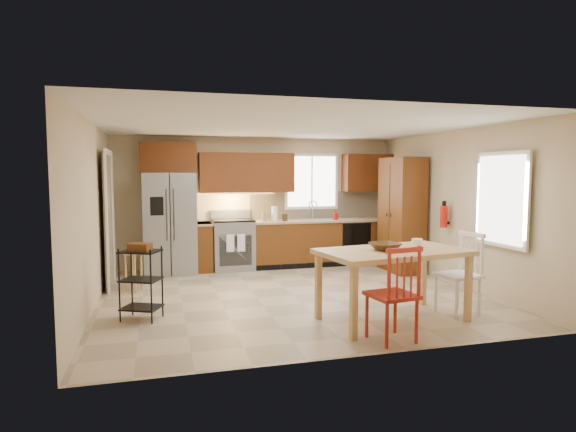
{
  "coord_description": "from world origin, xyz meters",
  "views": [
    {
      "loc": [
        -1.9,
        -6.77,
        1.8
      ],
      "look_at": [
        0.04,
        0.4,
        1.15
      ],
      "focal_mm": 30.0,
      "sensor_mm": 36.0,
      "label": 1
    }
  ],
  "objects_px": {
    "bar_stool": "(134,271)",
    "chair_red": "(392,293)",
    "dining_table": "(393,286)",
    "table_jar": "(417,245)",
    "utility_cart": "(141,284)",
    "pantry": "(401,215)",
    "range_stove": "(233,245)",
    "table_bowl": "(385,250)",
    "fire_extinguisher": "(444,217)",
    "soap_bottle": "(336,215)",
    "chair_white": "(458,274)",
    "refrigerator": "(170,223)"
  },
  "relations": [
    {
      "from": "bar_stool",
      "to": "chair_red",
      "type": "bearing_deg",
      "value": -59.66
    },
    {
      "from": "dining_table",
      "to": "table_jar",
      "type": "relative_size",
      "value": 10.31
    },
    {
      "from": "utility_cart",
      "to": "bar_stool",
      "type": "bearing_deg",
      "value": 120.88
    },
    {
      "from": "pantry",
      "to": "range_stove",
      "type": "bearing_deg",
      "value": 161.71
    },
    {
      "from": "pantry",
      "to": "dining_table",
      "type": "height_order",
      "value": "pantry"
    },
    {
      "from": "table_bowl",
      "to": "table_jar",
      "type": "height_order",
      "value": "table_jar"
    },
    {
      "from": "chair_red",
      "to": "fire_extinguisher",
      "type": "bearing_deg",
      "value": 39.08
    },
    {
      "from": "table_jar",
      "to": "utility_cart",
      "type": "distance_m",
      "value": 3.48
    },
    {
      "from": "fire_extinguisher",
      "to": "utility_cart",
      "type": "bearing_deg",
      "value": -170.35
    },
    {
      "from": "range_stove",
      "to": "table_jar",
      "type": "relative_size",
      "value": 5.35
    },
    {
      "from": "bar_stool",
      "to": "range_stove",
      "type": "bearing_deg",
      "value": 24.94
    },
    {
      "from": "bar_stool",
      "to": "utility_cart",
      "type": "relative_size",
      "value": 0.69
    },
    {
      "from": "table_bowl",
      "to": "utility_cart",
      "type": "distance_m",
      "value": 3.02
    },
    {
      "from": "pantry",
      "to": "dining_table",
      "type": "relative_size",
      "value": 1.18
    },
    {
      "from": "range_stove",
      "to": "soap_bottle",
      "type": "xyz_separation_m",
      "value": [
        2.03,
        -0.08,
        0.54
      ]
    },
    {
      "from": "fire_extinguisher",
      "to": "table_jar",
      "type": "height_order",
      "value": "fire_extinguisher"
    },
    {
      "from": "soap_bottle",
      "to": "dining_table",
      "type": "distance_m",
      "value": 3.7
    },
    {
      "from": "chair_red",
      "to": "chair_white",
      "type": "height_order",
      "value": "same"
    },
    {
      "from": "chair_white",
      "to": "table_jar",
      "type": "height_order",
      "value": "chair_white"
    },
    {
      "from": "utility_cart",
      "to": "refrigerator",
      "type": "bearing_deg",
      "value": 106.21
    },
    {
      "from": "fire_extinguisher",
      "to": "bar_stool",
      "type": "bearing_deg",
      "value": 171.79
    },
    {
      "from": "bar_stool",
      "to": "pantry",
      "type": "bearing_deg",
      "value": -8.31
    },
    {
      "from": "dining_table",
      "to": "chair_red",
      "type": "bearing_deg",
      "value": -126.58
    },
    {
      "from": "dining_table",
      "to": "table_bowl",
      "type": "relative_size",
      "value": 4.94
    },
    {
      "from": "bar_stool",
      "to": "utility_cart",
      "type": "bearing_deg",
      "value": -96.46
    },
    {
      "from": "chair_white",
      "to": "table_jar",
      "type": "distance_m",
      "value": 0.69
    },
    {
      "from": "refrigerator",
      "to": "bar_stool",
      "type": "distance_m",
      "value": 1.52
    },
    {
      "from": "soap_bottle",
      "to": "utility_cart",
      "type": "bearing_deg",
      "value": -142.58
    },
    {
      "from": "refrigerator",
      "to": "dining_table",
      "type": "height_order",
      "value": "refrigerator"
    },
    {
      "from": "refrigerator",
      "to": "chair_white",
      "type": "height_order",
      "value": "refrigerator"
    },
    {
      "from": "pantry",
      "to": "bar_stool",
      "type": "height_order",
      "value": "pantry"
    },
    {
      "from": "chair_white",
      "to": "utility_cart",
      "type": "height_order",
      "value": "chair_white"
    },
    {
      "from": "range_stove",
      "to": "dining_table",
      "type": "distance_m",
      "value": 3.95
    },
    {
      "from": "chair_red",
      "to": "table_bowl",
      "type": "distance_m",
      "value": 0.78
    },
    {
      "from": "range_stove",
      "to": "chair_white",
      "type": "relative_size",
      "value": 0.88
    },
    {
      "from": "fire_extinguisher",
      "to": "table_jar",
      "type": "xyz_separation_m",
      "value": [
        -1.39,
        -1.55,
        -0.19
      ]
    },
    {
      "from": "soap_bottle",
      "to": "pantry",
      "type": "relative_size",
      "value": 0.09
    },
    {
      "from": "chair_red",
      "to": "bar_stool",
      "type": "xyz_separation_m",
      "value": [
        -2.79,
        3.02,
        -0.21
      ]
    },
    {
      "from": "soap_bottle",
      "to": "dining_table",
      "type": "xyz_separation_m",
      "value": [
        -0.62,
        -3.61,
        -0.56
      ]
    },
    {
      "from": "chair_white",
      "to": "table_jar",
      "type": "relative_size",
      "value": 6.06
    },
    {
      "from": "chair_red",
      "to": "dining_table",
      "type": "bearing_deg",
      "value": 53.42
    },
    {
      "from": "pantry",
      "to": "chair_white",
      "type": "bearing_deg",
      "value": -103.22
    },
    {
      "from": "range_stove",
      "to": "pantry",
      "type": "relative_size",
      "value": 0.44
    },
    {
      "from": "pantry",
      "to": "utility_cart",
      "type": "height_order",
      "value": "pantry"
    },
    {
      "from": "utility_cart",
      "to": "fire_extinguisher",
      "type": "bearing_deg",
      "value": 34.55
    },
    {
      "from": "soap_bottle",
      "to": "pantry",
      "type": "xyz_separation_m",
      "value": [
        0.95,
        -0.9,
        0.05
      ]
    },
    {
      "from": "range_stove",
      "to": "utility_cart",
      "type": "bearing_deg",
      "value": -118.98
    },
    {
      "from": "range_stove",
      "to": "bar_stool",
      "type": "xyz_separation_m",
      "value": [
        -1.73,
        -1.33,
        -0.15
      ]
    },
    {
      "from": "fire_extinguisher",
      "to": "dining_table",
      "type": "height_order",
      "value": "fire_extinguisher"
    },
    {
      "from": "chair_red",
      "to": "bar_stool",
      "type": "distance_m",
      "value": 4.11
    }
  ]
}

